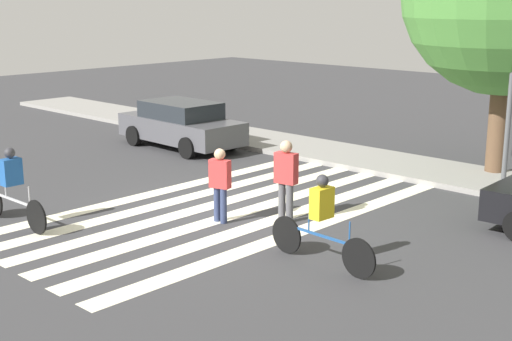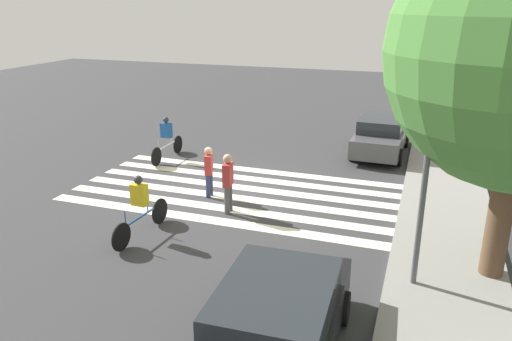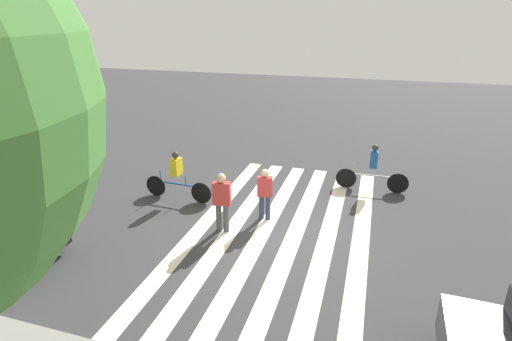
{
  "view_description": "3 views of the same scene",
  "coord_description": "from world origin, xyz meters",
  "px_view_note": "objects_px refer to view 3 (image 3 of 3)",
  "views": [
    {
      "loc": [
        10.97,
        -10.45,
        4.57
      ],
      "look_at": [
        0.98,
        0.09,
        1.06
      ],
      "focal_mm": 50.0,
      "sensor_mm": 36.0,
      "label": 1
    },
    {
      "loc": [
        13.62,
        5.49,
        5.72
      ],
      "look_at": [
        0.07,
        0.73,
        0.82
      ],
      "focal_mm": 35.0,
      "sensor_mm": 36.0,
      "label": 2
    },
    {
      "loc": [
        -2.19,
        9.53,
        5.65
      ],
      "look_at": [
        0.89,
        -0.67,
        1.48
      ],
      "focal_mm": 28.0,
      "sensor_mm": 36.0,
      "label": 3
    }
  ],
  "objects_px": {
    "cyclist_near_curb": "(177,175)",
    "pedestrian_adult_yellow_jacket": "(222,199)",
    "cyclist_far_lane": "(373,167)",
    "pedestrian_adult_blue_shirt": "(265,191)"
  },
  "relations": [
    {
      "from": "cyclist_near_curb",
      "to": "cyclist_far_lane",
      "type": "height_order",
      "value": "same"
    },
    {
      "from": "pedestrian_adult_blue_shirt",
      "to": "cyclist_far_lane",
      "type": "bearing_deg",
      "value": 30.93
    },
    {
      "from": "pedestrian_adult_yellow_jacket",
      "to": "pedestrian_adult_blue_shirt",
      "type": "distance_m",
      "value": 1.38
    },
    {
      "from": "pedestrian_adult_yellow_jacket",
      "to": "cyclist_near_curb",
      "type": "relative_size",
      "value": 0.73
    },
    {
      "from": "cyclist_near_curb",
      "to": "pedestrian_adult_yellow_jacket",
      "type": "bearing_deg",
      "value": 147.93
    },
    {
      "from": "pedestrian_adult_blue_shirt",
      "to": "cyclist_far_lane",
      "type": "height_order",
      "value": "cyclist_far_lane"
    },
    {
      "from": "pedestrian_adult_yellow_jacket",
      "to": "cyclist_far_lane",
      "type": "xyz_separation_m",
      "value": [
        -3.87,
        -4.08,
        -0.1
      ]
    },
    {
      "from": "pedestrian_adult_yellow_jacket",
      "to": "pedestrian_adult_blue_shirt",
      "type": "bearing_deg",
      "value": -141.76
    },
    {
      "from": "pedestrian_adult_blue_shirt",
      "to": "cyclist_far_lane",
      "type": "relative_size",
      "value": 0.65
    },
    {
      "from": "pedestrian_adult_blue_shirt",
      "to": "cyclist_near_curb",
      "type": "distance_m",
      "value": 3.11
    }
  ]
}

